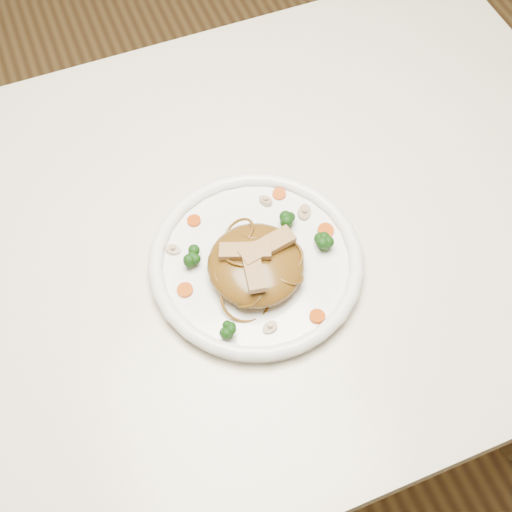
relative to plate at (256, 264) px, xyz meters
name	(u,v)px	position (x,y,z in m)	size (l,w,h in m)	color
ground	(241,399)	(-0.01, 0.07, -0.76)	(4.00, 4.00, 0.00)	#50351B
table	(232,265)	(-0.01, 0.07, -0.11)	(1.20, 0.80, 0.75)	beige
plate	(256,264)	(0.00, 0.00, 0.00)	(0.29, 0.29, 0.02)	white
noodle_mound	(256,264)	(-0.01, -0.02, 0.03)	(0.13, 0.13, 0.04)	brown
chicken_a	(267,246)	(0.01, -0.01, 0.05)	(0.08, 0.02, 0.01)	tan
chicken_b	(245,251)	(-0.02, -0.01, 0.05)	(0.07, 0.02, 0.01)	tan
chicken_c	(253,267)	(-0.02, -0.03, 0.05)	(0.07, 0.02, 0.01)	tan
broccoli_0	(288,218)	(0.06, 0.04, 0.02)	(0.03, 0.03, 0.03)	#143C0C
broccoli_1	(191,256)	(-0.08, 0.03, 0.02)	(0.03, 0.03, 0.03)	#143C0C
broccoli_2	(228,329)	(-0.07, -0.09, 0.02)	(0.03, 0.03, 0.03)	#143C0C
broccoli_3	(324,241)	(0.09, -0.01, 0.02)	(0.02, 0.02, 0.03)	#143C0C
carrot_0	(279,194)	(0.07, 0.09, 0.01)	(0.02, 0.02, 0.01)	#B34106
carrot_1	(185,290)	(-0.10, -0.01, 0.01)	(0.02, 0.02, 0.01)	#B34106
carrot_2	(326,231)	(0.11, 0.01, 0.01)	(0.02, 0.02, 0.01)	#B34106
carrot_3	(194,221)	(-0.06, 0.09, 0.01)	(0.02, 0.02, 0.01)	#B34106
carrot_4	(317,316)	(0.04, -0.11, 0.01)	(0.02, 0.02, 0.01)	#B34106
mushroom_0	(270,327)	(-0.02, -0.10, 0.01)	(0.02, 0.02, 0.01)	#BCAE8D
mushroom_1	(304,212)	(0.09, 0.05, 0.01)	(0.03, 0.03, 0.01)	#BCAE8D
mushroom_2	(173,250)	(-0.10, 0.06, 0.01)	(0.02, 0.02, 0.01)	#BCAE8D
mushroom_3	(266,201)	(0.05, 0.09, 0.01)	(0.02, 0.02, 0.01)	#BCAE8D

